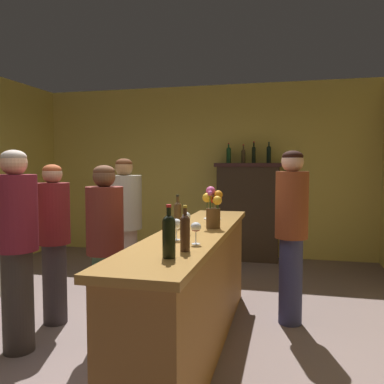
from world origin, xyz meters
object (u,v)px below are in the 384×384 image
(bar_counter, at_px, (195,289))
(patron_redhead, at_px, (105,245))
(display_bottle_center, at_px, (254,154))
(wine_glass_rear, at_px, (186,218))
(display_bottle_midright, at_px, (269,154))
(display_cabinet, at_px, (248,210))
(flower_arrangement, at_px, (213,207))
(patron_by_cabinet, at_px, (16,241))
(wine_bottle_malbec, at_px, (178,213))
(wine_glass_mid, at_px, (196,228))
(wine_bottle_chardonnay, at_px, (185,231))
(display_bottle_midleft, at_px, (243,155))
(wine_glass_front, at_px, (177,225))
(display_bottle_left, at_px, (229,154))
(cheese_plate, at_px, (212,219))
(patron_near_entrance, at_px, (54,236))
(bartender, at_px, (291,227))
(patron_in_navy, at_px, (125,222))
(wine_bottle_syrah, at_px, (169,234))

(bar_counter, xyz_separation_m, patron_redhead, (-0.77, -0.06, 0.35))
(display_bottle_center, bearing_deg, patron_redhead, -106.78)
(wine_glass_rear, distance_m, display_bottle_center, 3.44)
(display_bottle_center, xyz_separation_m, patron_redhead, (-0.99, -3.27, -0.87))
(wine_glass_rear, height_order, display_bottle_midright, display_bottle_midright)
(display_cabinet, xyz_separation_m, display_bottle_center, (0.08, -0.00, 0.90))
(flower_arrangement, xyz_separation_m, patron_by_cabinet, (-1.52, -0.54, -0.26))
(display_cabinet, distance_m, patron_redhead, 3.40)
(wine_bottle_malbec, bearing_deg, wine_glass_mid, -65.19)
(wine_bottle_chardonnay, xyz_separation_m, display_bottle_midleft, (-0.08, 4.01, 0.57))
(bar_counter, xyz_separation_m, patron_by_cabinet, (-1.38, -0.40, 0.41))
(wine_bottle_chardonnay, bearing_deg, wine_glass_front, 113.89)
(wine_glass_mid, height_order, wine_glass_rear, wine_glass_rear)
(display_bottle_midright, bearing_deg, display_cabinet, 180.00)
(display_bottle_midright, bearing_deg, bar_counter, -97.91)
(wine_glass_front, distance_m, patron_redhead, 0.88)
(wine_glass_rear, distance_m, display_bottle_midleft, 3.43)
(display_bottle_left, bearing_deg, wine_glass_mid, -85.01)
(wine_bottle_malbec, relative_size, cheese_plate, 1.63)
(patron_by_cabinet, relative_size, patron_near_entrance, 1.07)
(display_bottle_midleft, relative_size, patron_redhead, 0.20)
(wine_glass_mid, relative_size, display_bottle_midleft, 0.51)
(display_bottle_center, height_order, bartender, display_bottle_center)
(wine_bottle_chardonnay, distance_m, patron_in_navy, 2.22)
(wine_glass_front, bearing_deg, display_bottle_midleft, 88.84)
(cheese_plate, bearing_deg, wine_bottle_syrah, -87.96)
(wine_glass_rear, bearing_deg, bar_counter, 80.66)
(wine_glass_mid, height_order, display_bottle_left, display_bottle_left)
(display_cabinet, bearing_deg, wine_glass_mid, -89.83)
(wine_bottle_syrah, bearing_deg, display_bottle_midright, 84.99)
(display_bottle_midleft, bearing_deg, wine_bottle_malbec, -94.27)
(wine_bottle_syrah, xyz_separation_m, patron_redhead, (-0.85, 0.93, -0.28))
(display_bottle_midright, height_order, patron_by_cabinet, display_bottle_midright)
(wine_bottle_chardonnay, bearing_deg, display_cabinet, 89.93)
(wine_glass_rear, distance_m, display_bottle_left, 3.44)
(bar_counter, xyz_separation_m, wine_bottle_malbec, (-0.18, 0.14, 0.61))
(patron_redhead, bearing_deg, cheese_plate, 34.03)
(display_bottle_midright, relative_size, patron_near_entrance, 0.22)
(patron_near_entrance, height_order, bartender, bartender)
(wine_bottle_chardonnay, xyz_separation_m, patron_in_navy, (-1.20, 1.85, -0.25))
(display_bottle_center, bearing_deg, patron_in_navy, -120.74)
(wine_bottle_malbec, relative_size, bartender, 0.17)
(display_bottle_midright, relative_size, patron_redhead, 0.22)
(flower_arrangement, height_order, display_bottle_midright, display_bottle_midright)
(patron_by_cabinet, bearing_deg, patron_near_entrance, 90.48)
(display_bottle_left, relative_size, bartender, 0.19)
(bartender, bearing_deg, wine_glass_rear, 53.89)
(bar_counter, xyz_separation_m, bartender, (0.78, 0.71, 0.44))
(wine_glass_rear, relative_size, display_bottle_midleft, 0.57)
(patron_in_navy, bearing_deg, bartender, 39.31)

